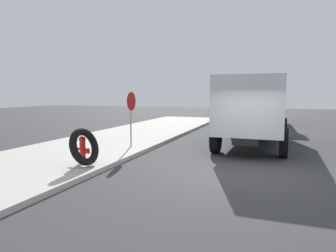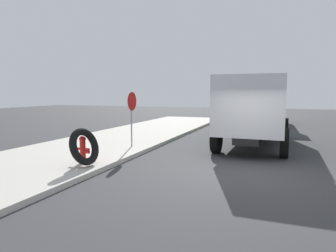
{
  "view_description": "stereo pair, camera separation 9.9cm",
  "coord_description": "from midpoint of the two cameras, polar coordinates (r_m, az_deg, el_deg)",
  "views": [
    {
      "loc": [
        -8.88,
        -0.82,
        2.36
      ],
      "look_at": [
        0.26,
        2.46,
        1.3
      ],
      "focal_mm": 32.32,
      "sensor_mm": 36.0,
      "label": 1
    },
    {
      "loc": [
        -8.85,
        -0.91,
        2.36
      ],
      "look_at": [
        0.26,
        2.46,
        1.3
      ],
      "focal_mm": 32.32,
      "sensor_mm": 36.0,
      "label": 2
    }
  ],
  "objects": [
    {
      "name": "dump_truck_green",
      "position": [
        13.86,
        15.75,
        2.91
      ],
      "size": [
        7.04,
        2.9,
        3.0
      ],
      "color": "#237033",
      "rests_on": "ground"
    },
    {
      "name": "dump_truck_red",
      "position": [
        24.41,
        16.68,
        4.22
      ],
      "size": [
        7.08,
        2.99,
        3.0
      ],
      "color": "red",
      "rests_on": "ground"
    },
    {
      "name": "fire_hydrant",
      "position": [
        9.98,
        -16.06,
        -4.09
      ],
      "size": [
        0.21,
        0.47,
        0.86
      ],
      "color": "red",
      "rests_on": "sidewalk_curb"
    },
    {
      "name": "loose_tire",
      "position": [
        9.53,
        -15.77,
        -3.78
      ],
      "size": [
        1.21,
        0.67,
        1.18
      ],
      "primitive_type": "torus",
      "rotation": [
        1.25,
        0.0,
        -0.07
      ],
      "color": "black",
      "rests_on": "sidewalk_curb"
    },
    {
      "name": "sidewalk_curb",
      "position": [
        11.75,
        -19.7,
        -5.33
      ],
      "size": [
        36.0,
        5.0,
        0.15
      ],
      "primitive_type": "cube",
      "color": "#BCB7AD",
      "rests_on": "ground"
    },
    {
      "name": "stop_sign",
      "position": [
        12.48,
        -7.21,
        3.23
      ],
      "size": [
        0.76,
        0.08,
        2.25
      ],
      "color": "gray",
      "rests_on": "sidewalk_curb"
    },
    {
      "name": "ground_plane",
      "position": [
        9.22,
        13.81,
        -8.77
      ],
      "size": [
        80.0,
        80.0,
        0.0
      ],
      "primitive_type": "plane",
      "color": "#38383A"
    }
  ]
}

